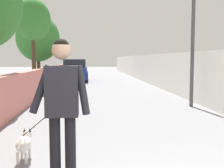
% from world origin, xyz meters
% --- Properties ---
extents(ground_plane, '(80.00, 80.00, 0.00)m').
position_xyz_m(ground_plane, '(14.00, 0.00, 0.00)').
color(ground_plane, gray).
extents(wall_left, '(48.00, 0.30, 1.14)m').
position_xyz_m(wall_left, '(12.00, 3.03, 0.57)').
color(wall_left, '#CC726B').
rests_on(wall_left, ground).
extents(fence_right, '(48.00, 0.30, 1.83)m').
position_xyz_m(fence_right, '(12.00, -3.03, 0.91)').
color(fence_right, white).
rests_on(fence_right, ground).
extents(tree_left_far, '(1.83, 1.83, 4.67)m').
position_xyz_m(tree_left_far, '(13.00, 3.76, 3.55)').
color(tree_left_far, '#473523').
rests_on(tree_left_far, ground).
extents(tree_left_distant, '(3.12, 3.12, 4.78)m').
position_xyz_m(tree_left_distant, '(19.00, 4.58, 3.07)').
color(tree_left_distant, brown).
rests_on(tree_left_distant, ground).
extents(lamp_post, '(0.36, 0.36, 4.14)m').
position_xyz_m(lamp_post, '(6.89, -2.48, 2.85)').
color(lamp_post, '#4C4C51').
rests_on(lamp_post, ground).
extents(person_skateboarder, '(0.22, 0.71, 1.71)m').
position_xyz_m(person_skateboarder, '(1.25, 1.18, 1.09)').
color(person_skateboarder, black).
rests_on(person_skateboarder, skateboard).
extents(dog, '(1.34, 0.81, 1.06)m').
position_xyz_m(dog, '(2.27, 1.87, 0.27)').
color(dog, white).
rests_on(dog, ground).
extents(car_near, '(4.01, 1.80, 1.54)m').
position_xyz_m(car_near, '(18.17, 1.88, 0.71)').
color(car_near, navy).
rests_on(car_near, ground).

